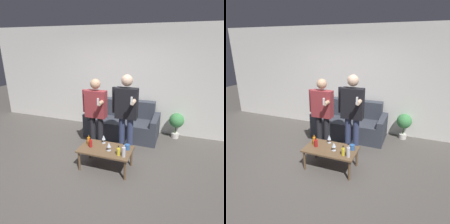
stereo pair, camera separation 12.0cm
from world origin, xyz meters
TOP-DOWN VIEW (x-y plane):
  - ground_plane at (0.00, 0.00)m, footprint 16.00×16.00m
  - wall_back at (0.00, 2.13)m, footprint 8.00×0.06m
  - couch at (0.15, 1.65)m, footprint 1.80×0.82m
  - coffee_table at (0.27, 0.14)m, footprint 0.98×0.55m
  - bottle_orange at (0.57, 0.01)m, footprint 0.06×0.06m
  - bottle_green at (0.66, -0.01)m, footprint 0.06×0.06m
  - bottle_dark at (-0.02, 0.11)m, footprint 0.07×0.07m
  - bottle_yellow at (-0.08, 0.17)m, footprint 0.06×0.06m
  - wine_glass_near at (0.16, 0.34)m, footprint 0.07×0.07m
  - wine_glass_far at (0.35, 0.10)m, footprint 0.08×0.08m
  - cup_on_table at (0.66, 0.25)m, footprint 0.09×0.09m
  - person_standing_left at (-0.19, 0.76)m, footprint 0.53×0.42m
  - person_standing_right at (0.48, 0.75)m, footprint 0.52×0.44m
  - potted_plant at (1.45, 1.93)m, footprint 0.36×0.36m

SIDE VIEW (x-z plane):
  - ground_plane at x=0.00m, z-range 0.00..0.00m
  - couch at x=0.15m, z-range -0.13..0.76m
  - coffee_table at x=0.27m, z-range 0.16..0.57m
  - potted_plant at x=1.45m, z-range 0.11..0.75m
  - cup_on_table at x=0.66m, z-range 0.41..0.50m
  - bottle_orange at x=0.57m, z-range 0.39..0.57m
  - bottle_dark at x=-0.02m, z-range 0.39..0.57m
  - bottle_yellow at x=-0.08m, z-range 0.39..0.60m
  - bottle_green at x=0.66m, z-range 0.38..0.63m
  - wine_glass_far at x=0.35m, z-range 0.44..0.60m
  - wine_glass_near at x=0.16m, z-range 0.44..0.61m
  - person_standing_left at x=-0.19m, z-range 0.13..1.71m
  - person_standing_right at x=0.48m, z-range 0.15..1.85m
  - wall_back at x=0.00m, z-range 0.00..2.70m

